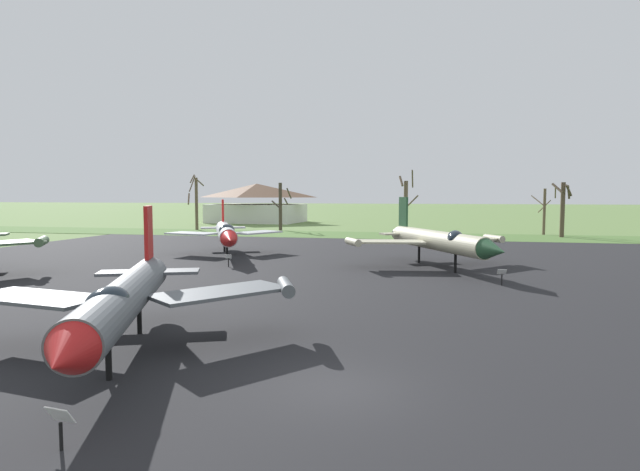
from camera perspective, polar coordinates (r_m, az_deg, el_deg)
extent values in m
plane|color=#607F42|center=(15.79, 2.00, -16.25)|extent=(600.00, 600.00, 0.00)
cube|color=black|center=(34.06, 7.95, -4.97)|extent=(83.50, 63.25, 0.05)
cube|color=#4C7033|center=(71.39, 10.45, -0.07)|extent=(143.50, 12.00, 0.06)
cylinder|color=silver|center=(48.82, -10.14, 0.30)|extent=(6.72, 12.13, 1.47)
cone|color=red|center=(41.42, -9.72, -0.42)|extent=(2.14, 2.53, 1.35)
cylinder|color=black|center=(55.45, -10.42, 0.79)|extent=(1.27, 1.17, 1.03)
ellipsoid|color=#19232D|center=(45.87, -10.00, 0.55)|extent=(1.15, 2.16, 1.08)
cube|color=silver|center=(50.07, -13.59, 0.22)|extent=(4.87, 3.31, 0.14)
cube|color=silver|center=(50.30, -6.82, 0.34)|extent=(4.27, 5.10, 0.14)
cube|color=red|center=(54.55, -10.42, 2.67)|extent=(0.79, 1.42, 2.22)
cube|color=silver|center=(54.44, -11.70, 0.82)|extent=(2.31, 2.05, 0.14)
cube|color=silver|center=(54.53, -9.07, 0.86)|extent=(2.31, 2.05, 0.14)
cylinder|color=black|center=(46.16, -9.98, -1.70)|extent=(0.20, 0.20, 1.37)
cylinder|color=black|center=(51.72, -10.25, -1.04)|extent=(0.20, 0.20, 1.37)
cylinder|color=black|center=(40.95, -9.82, -2.93)|extent=(0.08, 0.08, 0.72)
cube|color=white|center=(40.89, -9.83, -2.24)|extent=(0.51, 0.26, 0.32)
cylinder|color=#565B60|center=(19.61, -20.25, -6.32)|extent=(5.87, 11.78, 1.40)
cone|color=red|center=(13.15, -25.91, -11.77)|extent=(1.76, 1.87, 1.29)
cylinder|color=black|center=(25.79, -17.61, -3.71)|extent=(1.20, 1.08, 0.98)
ellipsoid|color=#19232D|center=(17.08, -21.89, -6.62)|extent=(0.95, 1.78, 0.89)
cube|color=#565B60|center=(21.51, -28.21, -5.92)|extent=(5.34, 3.00, 0.13)
cube|color=#565B60|center=(20.37, -10.63, -6.02)|extent=(4.88, 5.41, 0.13)
cylinder|color=#565B60|center=(21.21, -3.70, -5.54)|extent=(1.33, 2.27, 0.52)
cube|color=red|center=(24.82, -17.97, 0.33)|extent=(0.71, 1.42, 2.36)
cube|color=#565B60|center=(25.07, -20.69, -3.78)|extent=(2.24, 1.92, 0.13)
cube|color=#565B60|center=(24.71, -15.11, -3.76)|extent=(2.24, 1.92, 0.13)
cylinder|color=black|center=(17.38, -21.80, -12.34)|extent=(0.19, 0.19, 1.31)
cylinder|color=black|center=(22.46, -18.87, -8.46)|extent=(0.19, 0.19, 1.31)
cylinder|color=black|center=(13.46, -26.10, -18.96)|extent=(0.08, 0.08, 0.67)
cube|color=white|center=(13.27, -26.18, -16.93)|extent=(0.65, 0.34, 0.38)
cylinder|color=#B7B293|center=(40.75, 12.41, -0.52)|extent=(7.43, 11.95, 1.48)
cone|color=#234C2D|center=(34.41, 18.30, -1.54)|extent=(2.19, 2.49, 1.36)
cylinder|color=black|center=(46.74, 8.51, 0.16)|extent=(1.30, 1.21, 1.03)
ellipsoid|color=#19232D|center=(38.36, 14.34, -0.25)|extent=(1.13, 2.13, 1.06)
cube|color=#B7B293|center=(40.31, 7.37, -0.66)|extent=(5.65, 3.32, 0.14)
cube|color=#B7B293|center=(43.44, 15.64, -0.42)|extent=(5.43, 5.66, 0.14)
cylinder|color=#B7B293|center=(39.78, 3.58, -0.70)|extent=(1.62, 2.34, 0.55)
cylinder|color=#B7B293|center=(45.28, 18.20, -0.29)|extent=(1.62, 2.34, 0.55)
cube|color=#234C2D|center=(45.89, 8.96, 2.56)|extent=(0.86, 1.38, 2.49)
cube|color=#B7B293|center=(45.36, 7.71, 0.18)|extent=(2.16, 2.03, 0.14)
cube|color=#B7B293|center=(46.33, 10.31, 0.24)|extent=(2.16, 2.03, 0.14)
cylinder|color=black|center=(38.46, 14.36, -2.99)|extent=(0.20, 0.20, 1.38)
cylinder|color=black|center=(43.38, 10.61, -2.09)|extent=(0.20, 0.20, 1.38)
cylinder|color=black|center=(34.15, 18.97, -4.57)|extent=(0.08, 0.08, 0.73)
cube|color=white|center=(34.07, 18.99, -3.71)|extent=(0.55, 0.30, 0.32)
cylinder|color=#4C6B47|center=(42.06, -27.77, -0.56)|extent=(1.95, 2.61, 0.63)
cylinder|color=brown|center=(84.36, -13.15, 3.32)|extent=(0.46, 0.46, 8.15)
cylinder|color=brown|center=(84.69, -13.58, 5.96)|extent=(0.24, 1.43, 1.36)
cylinder|color=brown|center=(84.82, -13.59, 5.44)|extent=(0.49, 1.63, 2.55)
cylinder|color=brown|center=(84.41, -13.95, 3.86)|extent=(1.21, 2.36, 1.78)
cylinder|color=brown|center=(83.86, -12.77, 5.57)|extent=(0.59, 1.67, 1.09)
cylinder|color=#42382D|center=(82.14, -4.29, 3.12)|extent=(0.53, 0.53, 7.35)
cylinder|color=#42382D|center=(81.88, -3.67, 3.68)|extent=(0.26, 1.94, 1.12)
cylinder|color=#42382D|center=(81.81, -3.35, 4.55)|extent=(0.38, 2.87, 1.65)
cylinder|color=#42382D|center=(81.45, -4.70, 3.29)|extent=(1.87, 0.98, 1.41)
cylinder|color=brown|center=(76.32, 9.21, 3.02)|extent=(0.58, 0.58, 7.47)
cylinder|color=brown|center=(76.28, 9.92, 6.04)|extent=(0.21, 1.95, 2.47)
cylinder|color=brown|center=(76.13, 8.73, 5.81)|extent=(0.84, 1.63, 1.53)
cylinder|color=brown|center=(77.27, 9.76, 3.52)|extent=(2.22, 1.60, 2.16)
cylinder|color=brown|center=(79.18, 22.99, 2.37)|extent=(0.37, 0.37, 6.36)
cylinder|color=brown|center=(79.13, 24.00, 4.32)|extent=(0.71, 2.69, 1.79)
cylinder|color=brown|center=(79.95, 23.00, 2.91)|extent=(1.68, 0.41, 1.82)
cylinder|color=brown|center=(78.39, 22.34, 3.53)|extent=(1.33, 2.23, 1.39)
cylinder|color=brown|center=(75.06, 24.64, 2.51)|extent=(0.55, 0.55, 7.12)
cylinder|color=brown|center=(74.73, 25.20, 4.42)|extent=(1.19, 1.46, 1.51)
cylinder|color=brown|center=(74.45, 24.18, 4.68)|extent=(1.20, 1.87, 1.35)
cylinder|color=brown|center=(74.93, 25.18, 4.25)|extent=(0.77, 1.48, 1.78)
cube|color=silver|center=(106.40, -6.81, 2.40)|extent=(17.77, 13.72, 3.60)
pyramid|color=brown|center=(106.33, -6.83, 4.83)|extent=(18.66, 14.40, 2.72)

